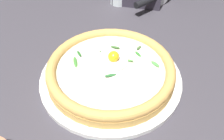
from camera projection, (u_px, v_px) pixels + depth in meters
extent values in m
cube|color=#3B3840|center=(106.00, 90.00, 0.59)|extent=(2.40, 2.40, 0.03)
cylinder|color=white|center=(112.00, 78.00, 0.59)|extent=(0.34, 0.34, 0.01)
cylinder|color=tan|center=(112.00, 73.00, 0.58)|extent=(0.30, 0.30, 0.02)
torus|color=tan|center=(112.00, 68.00, 0.57)|extent=(0.30, 0.30, 0.02)
cylinder|color=silver|center=(112.00, 69.00, 0.57)|extent=(0.26, 0.26, 0.00)
ellipsoid|color=white|center=(111.00, 60.00, 0.59)|extent=(0.08, 0.07, 0.01)
sphere|color=yellow|center=(114.00, 57.00, 0.58)|extent=(0.03, 0.03, 0.03)
ellipsoid|color=#2A6A22|center=(101.00, 55.00, 0.60)|extent=(0.02, 0.03, 0.01)
ellipsoid|color=#226423|center=(79.00, 53.00, 0.61)|extent=(0.03, 0.02, 0.01)
ellipsoid|color=#347F30|center=(138.00, 54.00, 0.61)|extent=(0.02, 0.01, 0.01)
ellipsoid|color=#376C2D|center=(115.00, 47.00, 0.63)|extent=(0.03, 0.01, 0.01)
ellipsoid|color=#408433|center=(76.00, 61.00, 0.59)|extent=(0.03, 0.03, 0.01)
ellipsoid|color=#446837|center=(139.00, 48.00, 0.62)|extent=(0.01, 0.02, 0.01)
ellipsoid|color=#2F7437|center=(110.00, 76.00, 0.55)|extent=(0.02, 0.03, 0.01)
ellipsoid|color=#4F9A4A|center=(155.00, 64.00, 0.58)|extent=(0.03, 0.02, 0.01)
ellipsoid|color=#539944|center=(129.00, 60.00, 0.59)|extent=(0.02, 0.01, 0.01)
cylinder|color=black|center=(148.00, 1.00, 0.79)|extent=(0.06, 0.10, 0.02)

